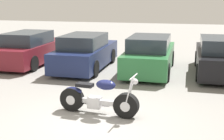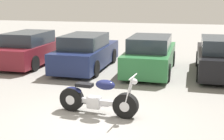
{
  "view_description": "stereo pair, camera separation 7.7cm",
  "coord_description": "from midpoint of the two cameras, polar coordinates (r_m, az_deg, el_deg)",
  "views": [
    {
      "loc": [
        2.18,
        -6.84,
        2.98
      ],
      "look_at": [
        -0.0,
        2.0,
        0.85
      ],
      "focal_mm": 50.0,
      "sensor_mm": 36.0,
      "label": 1
    },
    {
      "loc": [
        2.25,
        -6.83,
        2.98
      ],
      "look_at": [
        -0.0,
        2.0,
        0.85
      ],
      "focal_mm": 50.0,
      "sensor_mm": 36.0,
      "label": 2
    }
  ],
  "objects": [
    {
      "name": "parked_car_black",
      "position": [
        12.92,
        18.94,
        2.23
      ],
      "size": [
        1.8,
        4.43,
        1.48
      ],
      "color": "black",
      "rests_on": "ground_plane"
    },
    {
      "name": "parked_car_maroon",
      "position": [
        14.64,
        -14.84,
        3.72
      ],
      "size": [
        1.8,
        4.43,
        1.48
      ],
      "color": "maroon",
      "rests_on": "ground_plane"
    },
    {
      "name": "parked_car_navy",
      "position": [
        13.28,
        -5.05,
        3.18
      ],
      "size": [
        1.8,
        4.43,
        1.48
      ],
      "color": "#19234C",
      "rests_on": "ground_plane"
    },
    {
      "name": "parked_car_green",
      "position": [
        12.74,
        6.74,
        2.71
      ],
      "size": [
        1.8,
        4.43,
        1.48
      ],
      "color": "#286B38",
      "rests_on": "ground_plane"
    },
    {
      "name": "motorcycle",
      "position": [
        8.12,
        -2.94,
        -5.21
      ],
      "size": [
        2.17,
        0.68,
        1.11
      ],
      "color": "black",
      "rests_on": "ground_plane"
    },
    {
      "name": "ground_plane",
      "position": [
        7.78,
        -3.85,
        -9.39
      ],
      "size": [
        60.0,
        60.0,
        0.0
      ],
      "primitive_type": "plane",
      "color": "gray"
    }
  ]
}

